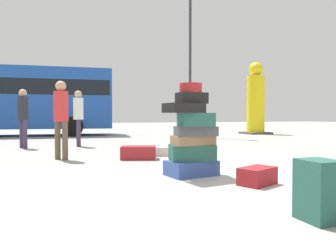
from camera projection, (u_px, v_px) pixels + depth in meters
The scene contains 12 objects.
ground_plane at pixel (220, 182), 4.45m from camera, with size 80.00×80.00×0.00m, color #9E9E99.
suitcase_tower at pixel (192, 139), 4.90m from camera, with size 0.90×0.68×1.44m.
suitcase_maroon_upright_blue at pixel (139, 153), 6.79m from camera, with size 0.74×0.43×0.28m, color maroon.
suitcase_cream_left_side at pixel (162, 151), 7.44m from camera, with size 0.74×0.38×0.20m, color beige.
suitcase_teal_behind_tower at pixel (319, 190), 2.78m from camera, with size 0.29×0.33×0.54m, color #26594C.
suitcase_maroon_foreground_near at pixel (257, 176), 4.27m from camera, with size 0.52×0.32×0.24m, color maroon.
person_bearded_onlooker at pixel (61, 113), 6.69m from camera, with size 0.30×0.30×1.67m.
person_tourist_with_camera at pixel (78, 113), 9.60m from camera, with size 0.30×0.34×1.70m.
person_passerby_in_red at pixel (23, 113), 9.07m from camera, with size 0.30×0.31×1.70m.
yellow_dummy_statue at pixel (256, 102), 16.45m from camera, with size 1.27×1.27×3.73m.
parked_bus at pixel (1, 97), 14.66m from camera, with size 10.19×3.42×3.15m.
lamp_post at pixel (190, 38), 14.15m from camera, with size 0.36×0.36×6.87m.
Camera 1 is at (-2.16, -3.92, 0.93)m, focal length 33.78 mm.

